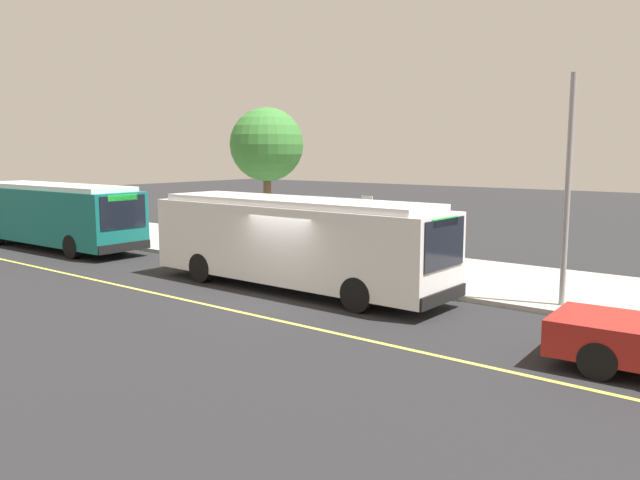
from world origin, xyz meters
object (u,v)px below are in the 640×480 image
(waiting_bench, at_px, (332,248))
(route_sign_post, at_px, (367,224))
(pedestrian_commuter, at_px, (274,237))
(transit_bus_main, at_px, (295,240))
(transit_bus_second, at_px, (55,213))

(waiting_bench, height_order, route_sign_post, route_sign_post)
(pedestrian_commuter, bearing_deg, waiting_bench, 44.53)
(route_sign_post, relative_size, pedestrian_commuter, 1.66)
(transit_bus_main, bearing_deg, pedestrian_commuter, 141.24)
(transit_bus_second, bearing_deg, pedestrian_commuter, 15.23)
(transit_bus_main, relative_size, transit_bus_second, 1.02)
(route_sign_post, bearing_deg, pedestrian_commuter, 178.85)
(transit_bus_main, xyz_separation_m, transit_bus_second, (-14.37, -0.18, -0.00))
(transit_bus_second, relative_size, route_sign_post, 3.76)
(transit_bus_main, relative_size, waiting_bench, 6.73)
(transit_bus_main, relative_size, pedestrian_commuter, 6.38)
(transit_bus_main, bearing_deg, route_sign_post, 70.32)
(transit_bus_main, distance_m, transit_bus_second, 14.37)
(transit_bus_second, bearing_deg, route_sign_post, 10.63)
(waiting_bench, bearing_deg, transit_bus_second, -159.94)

